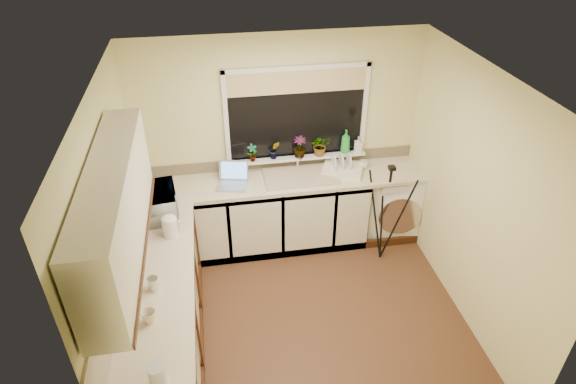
% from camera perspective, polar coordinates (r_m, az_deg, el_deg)
% --- Properties ---
extents(floor, '(3.20, 3.20, 0.00)m').
position_cam_1_polar(floor, '(5.07, 1.73, -14.31)').
color(floor, '#553322').
rests_on(floor, ground).
extents(ceiling, '(3.20, 3.20, 0.00)m').
position_cam_1_polar(ceiling, '(3.66, 2.38, 12.56)').
color(ceiling, white).
rests_on(ceiling, ground).
extents(wall_back, '(3.20, 0.00, 3.20)m').
position_cam_1_polar(wall_back, '(5.51, -1.12, 6.04)').
color(wall_back, beige).
rests_on(wall_back, ground).
extents(wall_front, '(3.20, 0.00, 3.20)m').
position_cam_1_polar(wall_front, '(3.21, 7.65, -18.88)').
color(wall_front, beige).
rests_on(wall_front, ground).
extents(wall_left, '(0.00, 3.00, 3.00)m').
position_cam_1_polar(wall_left, '(4.28, -19.57, -5.06)').
color(wall_left, beige).
rests_on(wall_left, ground).
extents(wall_right, '(0.00, 3.00, 3.00)m').
position_cam_1_polar(wall_right, '(4.79, 21.10, -0.95)').
color(wall_right, beige).
rests_on(wall_right, ground).
extents(base_cabinet_back, '(2.55, 0.60, 0.86)m').
position_cam_1_polar(base_cabinet_back, '(5.64, -3.82, -2.82)').
color(base_cabinet_back, silver).
rests_on(base_cabinet_back, floor).
extents(base_cabinet_left, '(0.54, 2.40, 0.86)m').
position_cam_1_polar(base_cabinet_left, '(4.54, -14.28, -15.03)').
color(base_cabinet_left, silver).
rests_on(base_cabinet_left, floor).
extents(worktop_back, '(3.20, 0.60, 0.04)m').
position_cam_1_polar(worktop_back, '(5.42, -0.59, 1.37)').
color(worktop_back, beige).
rests_on(worktop_back, base_cabinet_back).
extents(worktop_left, '(0.60, 2.40, 0.04)m').
position_cam_1_polar(worktop_left, '(4.22, -15.12, -10.93)').
color(worktop_left, beige).
rests_on(worktop_left, base_cabinet_left).
extents(upper_cabinet, '(0.28, 1.90, 0.70)m').
position_cam_1_polar(upper_cabinet, '(3.56, -19.59, -2.00)').
color(upper_cabinet, silver).
rests_on(upper_cabinet, wall_left).
extents(splashback_left, '(0.02, 2.40, 0.45)m').
position_cam_1_polar(splashback_left, '(4.11, -19.64, -8.71)').
color(splashback_left, beige).
rests_on(splashback_left, wall_left).
extents(splashback_back, '(3.20, 0.02, 0.14)m').
position_cam_1_polar(splashback_back, '(5.62, -1.07, 3.67)').
color(splashback_back, beige).
rests_on(splashback_back, wall_back).
extents(window_glass, '(1.50, 0.02, 1.00)m').
position_cam_1_polar(window_glass, '(5.39, 1.00, 9.21)').
color(window_glass, black).
rests_on(window_glass, wall_back).
extents(window_blind, '(1.50, 0.02, 0.25)m').
position_cam_1_polar(window_blind, '(5.23, 1.09, 12.86)').
color(window_blind, tan).
rests_on(window_blind, wall_back).
extents(windowsill, '(1.60, 0.14, 0.03)m').
position_cam_1_polar(windowsill, '(5.57, 1.05, 4.14)').
color(windowsill, white).
rests_on(windowsill, wall_back).
extents(sink, '(0.82, 0.46, 0.03)m').
position_cam_1_polar(sink, '(5.44, 1.49, 1.85)').
color(sink, tan).
rests_on(sink, worktop_back).
extents(faucet, '(0.03, 0.03, 0.24)m').
position_cam_1_polar(faucet, '(5.54, 1.15, 3.76)').
color(faucet, silver).
rests_on(faucet, worktop_back).
extents(washing_machine, '(0.69, 0.67, 0.86)m').
position_cam_1_polar(washing_machine, '(6.03, 12.05, -0.94)').
color(washing_machine, white).
rests_on(washing_machine, floor).
extents(laptop, '(0.38, 0.36, 0.24)m').
position_cam_1_polar(laptop, '(5.34, -6.53, 1.59)').
color(laptop, '#9C9CA3').
rests_on(laptop, worktop_back).
extents(kettle, '(0.14, 0.14, 0.19)m').
position_cam_1_polar(kettle, '(4.66, -13.74, -4.03)').
color(kettle, white).
rests_on(kettle, worktop_left).
extents(dish_rack, '(0.54, 0.48, 0.07)m').
position_cam_1_polar(dish_rack, '(5.57, 6.47, 2.70)').
color(dish_rack, '#EEE7CE').
rests_on(dish_rack, worktop_back).
extents(tripod, '(0.65, 0.65, 1.23)m').
position_cam_1_polar(tripod, '(5.45, 11.45, -2.60)').
color(tripod, black).
rests_on(tripod, floor).
extents(glass_jug, '(0.12, 0.12, 0.17)m').
position_cam_1_polar(glass_jug, '(3.51, -15.17, -20.16)').
color(glass_jug, silver).
rests_on(glass_jug, worktop_left).
extents(steel_jar, '(0.09, 0.09, 0.12)m').
position_cam_1_polar(steel_jar, '(4.15, -15.60, -10.39)').
color(steel_jar, silver).
rests_on(steel_jar, worktop_left).
extents(microwave, '(0.40, 0.54, 0.28)m').
position_cam_1_polar(microwave, '(4.94, -14.98, -1.21)').
color(microwave, white).
rests_on(microwave, worktop_left).
extents(plant_a, '(0.13, 0.11, 0.21)m').
position_cam_1_polar(plant_a, '(5.42, -4.24, 4.62)').
color(plant_a, '#999999').
rests_on(plant_a, windowsill).
extents(plant_b, '(0.12, 0.10, 0.22)m').
position_cam_1_polar(plant_b, '(5.47, -1.61, 4.99)').
color(plant_b, '#999999').
rests_on(plant_b, windowsill).
extents(plant_c, '(0.16, 0.16, 0.25)m').
position_cam_1_polar(plant_c, '(5.49, 1.37, 5.32)').
color(plant_c, '#999999').
rests_on(plant_c, windowsill).
extents(plant_d, '(0.22, 0.19, 0.25)m').
position_cam_1_polar(plant_d, '(5.54, 3.86, 5.52)').
color(plant_d, '#999999').
rests_on(plant_d, windowsill).
extents(soap_bottle_green, '(0.12, 0.12, 0.28)m').
position_cam_1_polar(soap_bottle_green, '(5.62, 6.81, 5.95)').
color(soap_bottle_green, green).
rests_on(soap_bottle_green, windowsill).
extents(soap_bottle_clear, '(0.10, 0.10, 0.19)m').
position_cam_1_polar(soap_bottle_clear, '(5.67, 8.27, 5.58)').
color(soap_bottle_clear, '#999999').
rests_on(soap_bottle_clear, windowsill).
extents(cup_back, '(0.11, 0.11, 0.09)m').
position_cam_1_polar(cup_back, '(5.67, 8.89, 3.22)').
color(cup_back, white).
rests_on(cup_back, worktop_back).
extents(cup_left, '(0.15, 0.15, 0.10)m').
position_cam_1_polar(cup_left, '(3.91, -16.06, -13.94)').
color(cup_left, beige).
rests_on(cup_left, worktop_left).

